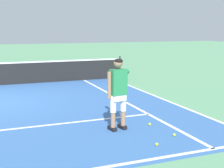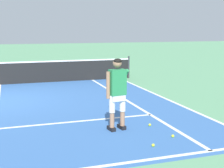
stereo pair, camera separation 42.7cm
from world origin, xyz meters
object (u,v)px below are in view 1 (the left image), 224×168
Objects in this scene: tennis_ball_near_feet at (157,144)px; tennis_ball_by_baseline at (150,124)px; tennis_ball_mid_court at (174,135)px; tennis_player at (118,89)px.

tennis_ball_near_feet is 1.39m from tennis_ball_by_baseline.
tennis_ball_mid_court is (0.14, -0.92, 0.00)m from tennis_ball_by_baseline.
tennis_ball_near_feet and tennis_ball_by_baseline have the same top height.
tennis_ball_by_baseline is (0.52, 1.29, 0.00)m from tennis_ball_near_feet.
tennis_player is at bearing -179.72° from tennis_ball_by_baseline.
tennis_ball_near_feet and tennis_ball_mid_court have the same top height.
tennis_ball_by_baseline is at bearing 98.45° from tennis_ball_mid_court.
tennis_ball_by_baseline is at bearing 0.28° from tennis_player.
tennis_ball_by_baseline is 0.93m from tennis_ball_mid_court.
tennis_player is 25.95× the size of tennis_ball_near_feet.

